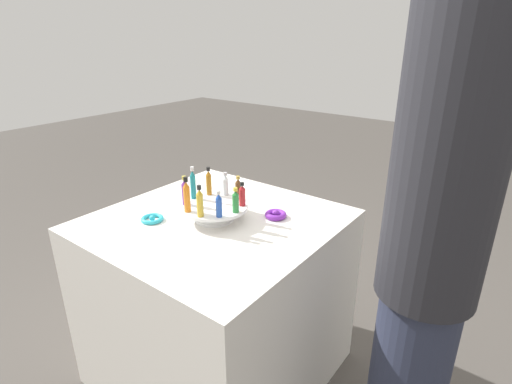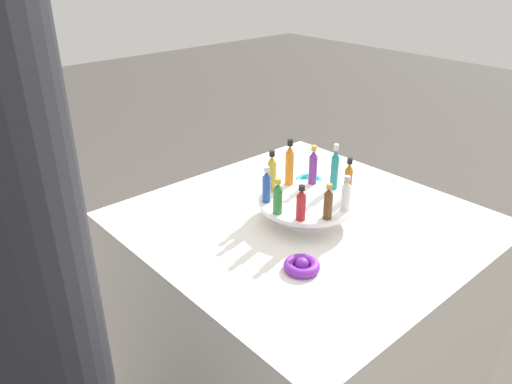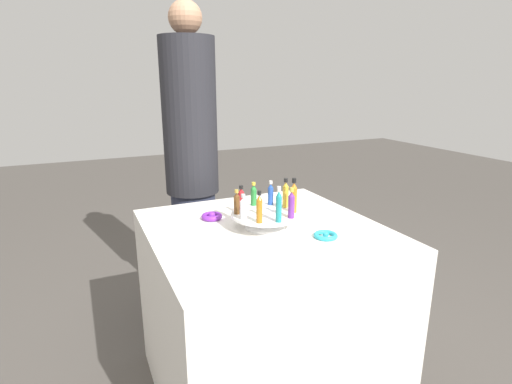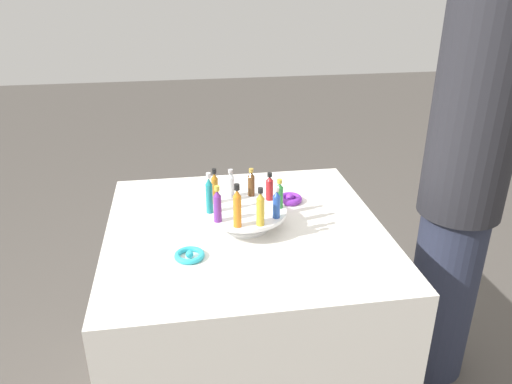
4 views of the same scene
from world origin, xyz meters
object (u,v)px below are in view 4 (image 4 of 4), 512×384
Objects in this scene: bottle_purple at (217,205)px; bottle_red at (270,187)px; person_figure at (465,175)px; bottle_clear at (231,184)px; ribbon_bow_purple at (290,199)px; bottle_blue at (276,204)px; bottle_gold at (260,208)px; bottle_teal at (209,194)px; display_stand at (245,215)px; ribbon_bow_teal at (190,255)px; bottle_amber at (215,187)px; bottle_green at (279,195)px; bottle_orange at (237,207)px; bottle_brown at (251,183)px.

bottle_red is at bearing 124.85° from bottle_purple.
person_figure is at bearing 98.72° from bottle_purple.
bottle_clear is 0.13m from bottle_red.
bottle_blue is at bearing -22.84° from ribbon_bow_purple.
bottle_teal is at bearing -127.15° from bottle_gold.
display_stand is 0.13m from bottle_clear.
bottle_teal is at bearing 155.73° from ribbon_bow_teal.
bottle_blue is at bearing 6.02° from person_figure.
bottle_amber reaches higher than ribbon_bow_purple.
bottle_red is (-0.07, -0.02, -0.00)m from bottle_green.
bottle_teal reaches higher than bottle_red.
bottle_green is at bearing 88.85° from bottle_teal.
bottle_teal is at bearing -109.15° from bottle_blue.
bottle_teal is (0.11, -0.08, 0.02)m from bottle_clear.
bottle_amber is 0.89× the size of bottle_teal.
bottle_clear is at bearing -163.15° from bottle_gold.
person_figure is (-0.07, 0.91, -0.02)m from bottle_teal.
bottle_orange is at bearing -55.15° from bottle_green.
display_stand is at bearing -0.00° from person_figure.
person_figure reaches higher than bottle_blue.
bottle_clear is at bearing -127.15° from bottle_green.
bottle_green is at bearing 160.85° from bottle_blue.
bottle_red is 0.16m from ribbon_bow_purple.
bottle_gold is (0.04, 0.12, 0.00)m from bottle_purple.
bottle_clear is 0.81× the size of bottle_gold.
ribbon_bow_teal is at bearing -44.06° from bottle_purple.
bottle_red is at bearing 88.85° from bottle_amber.
bottle_red is at bearing -44.06° from ribbon_bow_purple.
person_figure reaches higher than bottle_purple.
bottle_purple is (0.13, -0.00, -0.00)m from bottle_amber.
display_stand is 3.07× the size of ribbon_bow_purple.
ribbon_bow_purple is at bearing -13.46° from person_figure.
bottle_amber is 0.07m from bottle_teal.
bottle_gold is (0.21, -0.00, 0.01)m from bottle_brown.
bottle_clear is 1.11× the size of ribbon_bow_teal.
bottle_green is at bearing -24.27° from ribbon_bow_purple.
bottle_purple is at bearing -73.15° from bottle_green.
bottle_teal is at bearing -145.15° from bottle_orange.
bottle_green is (0.11, 0.14, 0.00)m from bottle_clear.
bottle_blue reaches higher than ribbon_bow_purple.
bottle_clear is 0.24m from ribbon_bow_purple.
bottle_amber is 1.02× the size of bottle_purple.
bottle_green is 0.07m from bottle_red.
bottle_brown is 0.71× the size of bottle_orange.
bottle_orange is 1.40× the size of bottle_green.
display_stand is at bearing 88.85° from bottle_teal.
bottle_clear is 0.73× the size of bottle_teal.
bottle_purple is 1.23× the size of bottle_red.
person_figure is (-0.01, 0.70, -0.00)m from bottle_red.
bottle_teal is (-0.00, -0.11, 0.08)m from display_stand.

